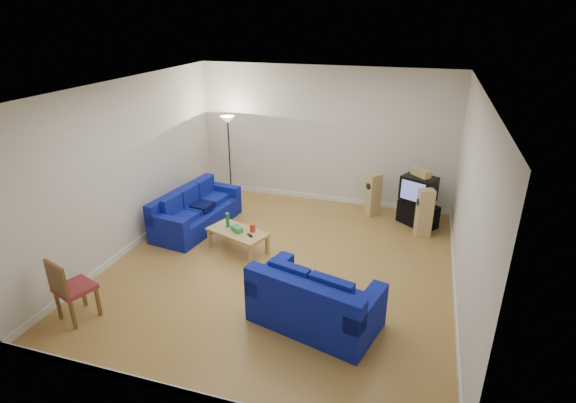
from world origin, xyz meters
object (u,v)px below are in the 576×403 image
(sofa_loveseat, at_px, (313,305))
(coffee_table, at_px, (238,233))
(tv_stand, at_px, (418,214))
(sofa_three_seat, at_px, (195,213))
(television, at_px, (419,188))

(sofa_loveseat, distance_m, coffee_table, 2.61)
(sofa_loveseat, height_order, tv_stand, sofa_loveseat)
(sofa_loveseat, bearing_deg, coffee_table, 152.88)
(sofa_three_seat, relative_size, coffee_table, 1.74)
(tv_stand, height_order, television, television)
(sofa_three_seat, distance_m, coffee_table, 1.47)
(sofa_three_seat, xyz_separation_m, tv_stand, (4.55, 1.52, -0.06))
(sofa_loveseat, bearing_deg, sofa_three_seat, 157.77)
(coffee_table, xyz_separation_m, tv_stand, (3.26, 2.22, -0.12))
(coffee_table, distance_m, television, 3.92)
(tv_stand, bearing_deg, television, -112.88)
(coffee_table, height_order, television, television)
(coffee_table, relative_size, television, 1.59)
(sofa_loveseat, xyz_separation_m, television, (1.28, 3.94, 0.50))
(sofa_three_seat, bearing_deg, television, 115.97)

